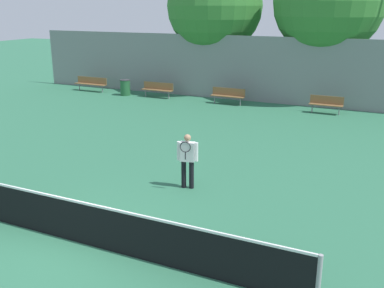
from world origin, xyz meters
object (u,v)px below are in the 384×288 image
tennis_net (76,221)px  bench_courtside_near (158,88)px  bench_by_gate (326,103)px  tree_green_tall (329,2)px  tree_dark_dense (215,6)px  bench_courtside_far (91,82)px  bench_adjacent_court (228,94)px  trash_bin (125,87)px  tennis_player (187,158)px

tennis_net → bench_courtside_near: size_ratio=5.53×
bench_by_gate → tree_green_tall: (-0.79, 3.10, 4.77)m
tree_green_tall → tree_dark_dense: size_ratio=1.04×
tennis_net → bench_courtside_near: bearing=113.4°
bench_by_gate → tree_dark_dense: tree_dark_dense is taller
bench_courtside_near → tree_dark_dense: 5.91m
bench_courtside_far → bench_by_gate: (14.26, -0.00, -0.00)m
bench_courtside_far → bench_adjacent_court: (9.09, -0.00, -0.00)m
bench_adjacent_court → tree_dark_dense: 5.86m
bench_adjacent_court → tree_dark_dense: bearing=124.9°
tennis_net → bench_courtside_far: 19.14m
tree_dark_dense → trash_bin: bearing=-142.7°
tennis_net → tree_green_tall: bearing=83.6°
tennis_net → bench_adjacent_court: bearing=98.5°
bench_courtside_far → bench_adjacent_court: size_ratio=1.18×
bench_adjacent_court → tree_green_tall: 7.18m
bench_courtside_near → tree_dark_dense: size_ratio=0.24×
tree_green_tall → tree_dark_dense: 6.49m
bench_adjacent_court → tree_green_tall: tree_green_tall is taller
tree_green_tall → tree_dark_dense: tree_green_tall is taller
bench_by_gate → trash_bin: 11.58m
tennis_net → trash_bin: (-8.70, 15.12, -0.06)m
tennis_net → trash_bin: size_ratio=11.47×
bench_courtside_far → bench_adjacent_court: same height
tree_green_tall → bench_courtside_near: bearing=-160.4°
tennis_net → bench_adjacent_court: 15.55m
bench_by_gate → tennis_net: bearing=-100.6°
bench_courtside_near → tree_green_tall: tree_green_tall is taller
tennis_net → tree_green_tall: (2.09, 18.49, 4.78)m
bench_courtside_near → bench_by_gate: bearing=-0.0°
bench_by_gate → bench_courtside_far: bearing=180.0°
tennis_net → tennis_player: tennis_player is taller
bench_adjacent_court → bench_by_gate: size_ratio=1.15×
bench_by_gate → tree_green_tall: 5.75m
bench_adjacent_court → bench_by_gate: same height
bench_adjacent_court → trash_bin: 6.42m
tennis_net → bench_courtside_near: tennis_net is taller
bench_courtside_near → tennis_net: bearing=-66.6°
bench_adjacent_court → tree_dark_dense: (-2.10, 3.02, 4.56)m
bench_courtside_far → bench_adjacent_court: 9.09m
bench_courtside_near → bench_adjacent_court: 4.35m
tennis_net → tennis_player: (0.86, 3.90, 0.40)m
bench_by_gate → tree_green_tall: size_ratio=0.20×
tennis_player → tree_dark_dense: bearing=96.8°
bench_courtside_far → bench_courtside_near: bearing=-0.0°
bench_adjacent_court → tree_green_tall: (4.38, 3.10, 4.77)m
tennis_player → tree_dark_dense: 15.98m
bench_adjacent_court → bench_by_gate: bearing=-0.0°
tennis_net → bench_by_gate: bearing=79.4°
bench_courtside_near → tree_dark_dense: (2.25, 3.02, 4.56)m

